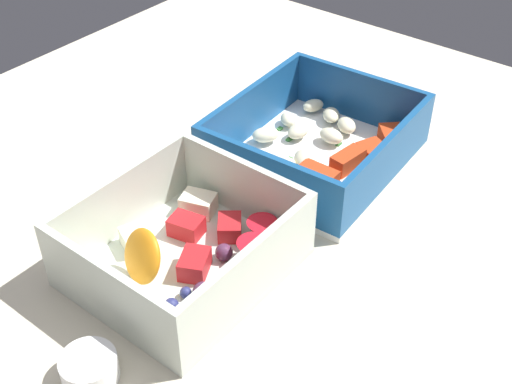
% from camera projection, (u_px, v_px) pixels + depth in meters
% --- Properties ---
extents(table_surface, '(0.80, 0.80, 0.02)m').
position_uv_depth(table_surface, '(265.00, 228.00, 0.58)').
color(table_surface, beige).
rests_on(table_surface, ground).
extents(pasta_container, '(0.18, 0.16, 0.06)m').
position_uv_depth(pasta_container, '(317.00, 146.00, 0.63)').
color(pasta_container, white).
rests_on(pasta_container, table_surface).
extents(fruit_bowl, '(0.16, 0.14, 0.06)m').
position_uv_depth(fruit_bowl, '(188.00, 249.00, 0.52)').
color(fruit_bowl, silver).
rests_on(fruit_bowl, table_surface).
extents(paper_cup_liner, '(0.04, 0.04, 0.02)m').
position_uv_depth(paper_cup_liner, '(89.00, 368.00, 0.44)').
color(paper_cup_liner, white).
rests_on(paper_cup_liner, table_surface).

